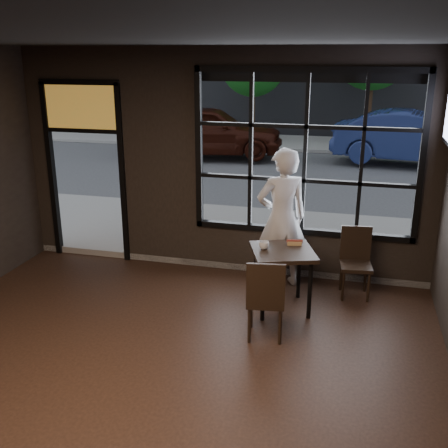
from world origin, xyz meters
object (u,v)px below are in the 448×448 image
(chair_near, at_px, (266,297))
(man, at_px, (282,218))
(navy_car, at_px, (413,137))
(cafe_table, at_px, (282,279))

(chair_near, distance_m, man, 1.53)
(navy_car, bearing_deg, cafe_table, 173.35)
(man, relative_size, navy_car, 0.44)
(man, height_order, navy_car, man)
(cafe_table, height_order, chair_near, chair_near)
(navy_car, bearing_deg, chair_near, 173.84)
(man, bearing_deg, navy_car, -132.82)
(cafe_table, height_order, man, man)
(chair_near, xyz_separation_m, man, (-0.05, 1.45, 0.48))
(man, distance_m, navy_car, 9.20)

